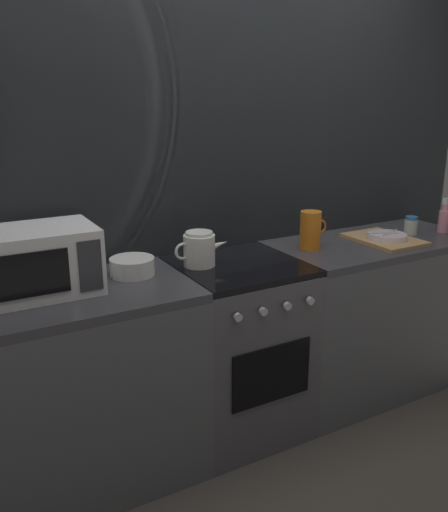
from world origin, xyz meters
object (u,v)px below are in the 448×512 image
pitcher (311,230)px  dish_pile (385,238)px  stove_unit (238,348)px  spice_jar (411,225)px  mixing_bowl (132,267)px  spray_bottle (444,219)px  microwave (38,261)px  kettle (199,249)px

pitcher → dish_pile: size_ratio=0.50×
pitcher → stove_unit: bearing=-174.5°
dish_pile → spice_jar: (0.25, 0.05, 0.03)m
mixing_bowl → spray_bottle: 1.88m
pitcher → spice_jar: 0.71m
stove_unit → spray_bottle: 1.47m
spray_bottle → spice_jar: bearing=162.7°
microwave → mixing_bowl: (0.40, 0.02, -0.10)m
stove_unit → spice_jar: size_ratio=8.57×
dish_pile → spice_jar: spice_jar is taller
stove_unit → mixing_bowl: mixing_bowl is taller
kettle → mixing_bowl: bearing=175.9°
kettle → dish_pile: kettle is taller
stove_unit → kettle: 0.56m
kettle → dish_pile: 1.10m
pitcher → spice_jar: (0.70, -0.04, -0.05)m
pitcher → spice_jar: pitcher is taller
microwave → dish_pile: (1.82, -0.12, -0.12)m
pitcher → spice_jar: size_ratio=1.90×
microwave → stove_unit: bearing=-4.3°
microwave → spice_jar: 2.08m
spray_bottle → pitcher: bearing=173.3°
kettle → spray_bottle: (1.55, -0.13, -0.00)m
pitcher → spice_jar: bearing=-3.6°
microwave → dish_pile: bearing=-3.7°
stove_unit → microwave: microwave is taller
kettle → dish_pile: bearing=-6.0°
pitcher → dish_pile: bearing=-11.7°
microwave → pitcher: size_ratio=2.30×
stove_unit → dish_pile: bearing=-3.1°
pitcher → kettle: bearing=178.1°
stove_unit → microwave: bearing=175.7°
stove_unit → spray_bottle: size_ratio=4.43×
dish_pile → spice_jar: bearing=11.0°
kettle → stove_unit: bearing=-20.4°
stove_unit → spice_jar: 1.27m
mixing_bowl → stove_unit: bearing=-10.1°
spice_jar → dish_pile: bearing=-169.0°
microwave → spray_bottle: microwave is taller
pitcher → dish_pile: pitcher is taller
microwave → mixing_bowl: bearing=3.0°
mixing_bowl → dish_pile: mixing_bowl is taller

